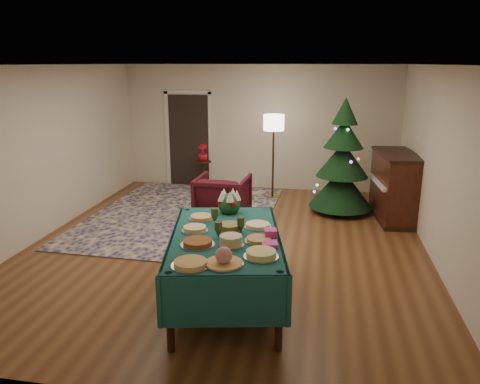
% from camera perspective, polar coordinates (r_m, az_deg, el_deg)
% --- Properties ---
extents(room_shell, '(7.00, 7.00, 7.00)m').
position_cam_1_polar(room_shell, '(6.94, -1.61, 4.03)').
color(room_shell, '#593319').
rests_on(room_shell, ground).
extents(doorway, '(1.08, 0.04, 2.16)m').
position_cam_1_polar(doorway, '(10.69, -6.25, 6.62)').
color(doorway, black).
rests_on(doorway, ground).
extents(rug, '(3.33, 4.30, 0.02)m').
position_cam_1_polar(rug, '(8.73, -7.05, -2.77)').
color(rug, '#161245').
rests_on(rug, ground).
extents(buffet_table, '(1.65, 2.35, 0.84)m').
position_cam_1_polar(buffet_table, '(5.39, -1.77, -6.95)').
color(buffet_table, black).
rests_on(buffet_table, ground).
extents(platter_0, '(0.38, 0.38, 0.05)m').
position_cam_1_polar(platter_0, '(4.58, -6.05, -8.67)').
color(platter_0, silver).
rests_on(platter_0, buffet_table).
extents(platter_1, '(0.38, 0.38, 0.18)m').
position_cam_1_polar(platter_1, '(4.56, -1.99, -8.03)').
color(platter_1, silver).
rests_on(platter_1, buffet_table).
extents(platter_2, '(0.36, 0.36, 0.07)m').
position_cam_1_polar(platter_2, '(4.75, 2.59, -7.58)').
color(platter_2, silver).
rests_on(platter_2, buffet_table).
extents(platter_3, '(0.37, 0.37, 0.06)m').
position_cam_1_polar(platter_3, '(5.06, -5.18, -6.18)').
color(platter_3, silver).
rests_on(platter_3, buffet_table).
extents(platter_4, '(0.28, 0.28, 0.11)m').
position_cam_1_polar(platter_4, '(5.02, -1.12, -5.95)').
color(platter_4, silver).
rests_on(platter_4, buffet_table).
extents(platter_5, '(0.31, 0.31, 0.05)m').
position_cam_1_polar(platter_5, '(5.14, 2.28, -5.84)').
color(platter_5, silver).
rests_on(platter_5, buffet_table).
extents(platter_6, '(0.31, 0.31, 0.06)m').
position_cam_1_polar(platter_6, '(5.47, -5.52, -4.51)').
color(platter_6, silver).
rests_on(platter_6, buffet_table).
extents(platter_7, '(0.30, 0.30, 0.08)m').
position_cam_1_polar(platter_7, '(5.47, -1.22, -4.32)').
color(platter_7, silver).
rests_on(platter_7, buffet_table).
extents(platter_8, '(0.33, 0.33, 0.05)m').
position_cam_1_polar(platter_8, '(5.58, 2.18, -4.09)').
color(platter_8, silver).
rests_on(platter_8, buffet_table).
extents(platter_9, '(0.31, 0.31, 0.05)m').
position_cam_1_polar(platter_9, '(5.88, -4.76, -3.11)').
color(platter_9, silver).
rests_on(platter_9, buffet_table).
extents(goblet_0, '(0.09, 0.09, 0.20)m').
position_cam_1_polar(goblet_0, '(5.67, -3.11, -2.89)').
color(goblet_0, '#2D471E').
rests_on(goblet_0, buffet_table).
extents(goblet_1, '(0.09, 0.09, 0.20)m').
position_cam_1_polar(goblet_1, '(5.35, 0.11, -4.02)').
color(goblet_1, '#2D471E').
rests_on(goblet_1, buffet_table).
extents(goblet_2, '(0.09, 0.09, 0.20)m').
position_cam_1_polar(goblet_2, '(5.21, -2.65, -4.57)').
color(goblet_2, '#2D471E').
rests_on(goblet_2, buffet_table).
extents(napkin_stack, '(0.20, 0.20, 0.04)m').
position_cam_1_polar(napkin_stack, '(5.02, 3.63, -6.38)').
color(napkin_stack, '#D53BA7').
rests_on(napkin_stack, buffet_table).
extents(gift_box, '(0.16, 0.16, 0.11)m').
position_cam_1_polar(gift_box, '(5.22, 3.73, -5.14)').
color(gift_box, '#DB3D9D').
rests_on(gift_box, buffet_table).
extents(centerpiece, '(0.30, 0.30, 0.35)m').
position_cam_1_polar(centerpiece, '(6.07, -1.32, -1.21)').
color(centerpiece, '#1E4C1E').
rests_on(centerpiece, buffet_table).
extents(armchair, '(0.92, 0.87, 0.91)m').
position_cam_1_polar(armchair, '(8.27, -2.11, -0.48)').
color(armchair, '#3D0D15').
rests_on(armchair, ground).
extents(floor_lamp, '(0.42, 0.42, 1.72)m').
position_cam_1_polar(floor_lamp, '(9.54, 4.13, 7.83)').
color(floor_lamp, '#A57F3F').
rests_on(floor_lamp, ground).
extents(side_table, '(0.36, 0.36, 0.65)m').
position_cam_1_polar(side_table, '(10.38, -4.49, 2.00)').
color(side_table, black).
rests_on(side_table, ground).
extents(potted_plant, '(0.21, 0.38, 0.21)m').
position_cam_1_polar(potted_plant, '(10.29, -4.54, 4.37)').
color(potted_plant, red).
rests_on(potted_plant, side_table).
extents(christmas_tree, '(1.31, 1.31, 2.13)m').
position_cam_1_polar(christmas_tree, '(8.84, 12.38, 3.59)').
color(christmas_tree, black).
rests_on(christmas_tree, ground).
extents(piano, '(0.81, 1.46, 1.21)m').
position_cam_1_polar(piano, '(8.75, 18.35, 0.56)').
color(piano, black).
rests_on(piano, ground).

